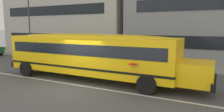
% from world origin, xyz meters
% --- Properties ---
extents(ground_plane, '(400.00, 400.00, 0.00)m').
position_xyz_m(ground_plane, '(0.00, 0.00, 0.00)').
color(ground_plane, '#4C4C4F').
extents(sidewalk_far, '(120.00, 3.00, 0.01)m').
position_xyz_m(sidewalk_far, '(0.00, 8.13, 0.01)').
color(sidewalk_far, gray).
rests_on(sidewalk_far, ground_plane).
extents(lane_centreline, '(110.00, 0.16, 0.01)m').
position_xyz_m(lane_centreline, '(0.00, 0.00, 0.00)').
color(lane_centreline, silver).
rests_on(lane_centreline, ground_plane).
extents(school_bus, '(12.63, 2.98, 2.82)m').
position_xyz_m(school_bus, '(-0.16, 1.44, 1.68)').
color(school_bus, yellow).
rests_on(school_bus, ground_plane).
extents(parked_car_grey_by_entrance, '(3.91, 1.90, 1.64)m').
position_xyz_m(parked_car_grey_by_entrance, '(-9.52, 5.63, 0.84)').
color(parked_car_grey_by_entrance, gray).
rests_on(parked_car_grey_by_entrance, ground_plane).
extents(street_lamp, '(0.44, 0.44, 6.80)m').
position_xyz_m(street_lamp, '(-12.24, 7.43, 4.31)').
color(street_lamp, '#38383D').
rests_on(street_lamp, ground_plane).
extents(apartment_block_far_left, '(17.06, 11.55, 13.30)m').
position_xyz_m(apartment_block_far_left, '(-11.09, 15.38, 6.65)').
color(apartment_block_far_left, '#B7B7B2').
rests_on(apartment_block_far_left, ground_plane).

